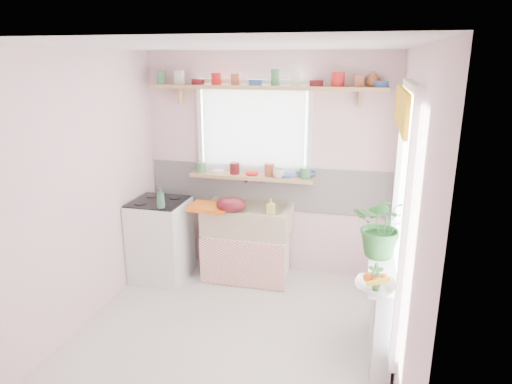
# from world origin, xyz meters

# --- Properties ---
(room) EXTENTS (3.20, 3.20, 3.20)m
(room) POSITION_xyz_m (0.66, 0.86, 1.37)
(room) COLOR silver
(room) RESTS_ON ground
(sink_unit) EXTENTS (0.95, 0.65, 1.11)m
(sink_unit) POSITION_xyz_m (-0.15, 1.29, 0.43)
(sink_unit) COLOR white
(sink_unit) RESTS_ON ground
(cooker) EXTENTS (0.58, 0.58, 0.93)m
(cooker) POSITION_xyz_m (-1.10, 1.05, 0.46)
(cooker) COLOR white
(cooker) RESTS_ON ground
(radiator_ledge) EXTENTS (0.22, 0.95, 0.78)m
(radiator_ledge) POSITION_xyz_m (1.30, 0.20, 0.40)
(radiator_ledge) COLOR white
(radiator_ledge) RESTS_ON ground
(windowsill) EXTENTS (1.40, 0.22, 0.04)m
(windowsill) POSITION_xyz_m (-0.15, 1.48, 1.14)
(windowsill) COLOR tan
(windowsill) RESTS_ON room
(pine_shelf) EXTENTS (2.52, 0.24, 0.04)m
(pine_shelf) POSITION_xyz_m (0.00, 1.47, 2.12)
(pine_shelf) COLOR tan
(pine_shelf) RESTS_ON room
(shelf_crockery) EXTENTS (2.47, 0.11, 0.12)m
(shelf_crockery) POSITION_xyz_m (-0.04, 1.47, 2.19)
(shelf_crockery) COLOR #3F7F4C
(shelf_crockery) RESTS_ON pine_shelf
(sill_crockery) EXTENTS (1.35, 0.11, 0.12)m
(sill_crockery) POSITION_xyz_m (-0.17, 1.48, 1.22)
(sill_crockery) COLOR #3F7F4C
(sill_crockery) RESTS_ON windowsill
(dish_tray) EXTENTS (0.44, 0.34, 0.04)m
(dish_tray) POSITION_xyz_m (-0.53, 1.10, 0.87)
(dish_tray) COLOR orange
(dish_tray) RESTS_ON sink_unit
(colander) EXTENTS (0.41, 0.41, 0.14)m
(colander) POSITION_xyz_m (-0.28, 1.10, 0.92)
(colander) COLOR maroon
(colander) RESTS_ON sink_unit
(jade_plant) EXTENTS (0.53, 0.47, 0.56)m
(jade_plant) POSITION_xyz_m (1.26, 0.46, 1.05)
(jade_plant) COLOR #276026
(jade_plant) RESTS_ON radiator_ledge
(fruit_bowl) EXTENTS (0.31, 0.31, 0.07)m
(fruit_bowl) POSITION_xyz_m (1.21, -0.20, 0.81)
(fruit_bowl) COLOR silver
(fruit_bowl) RESTS_ON radiator_ledge
(herb_pot) EXTENTS (0.12, 0.09, 0.22)m
(herb_pot) POSITION_xyz_m (1.21, -0.20, 0.88)
(herb_pot) COLOR #305F26
(herb_pot) RESTS_ON radiator_ledge
(soap_bottle_sink) EXTENTS (0.08, 0.08, 0.17)m
(soap_bottle_sink) POSITION_xyz_m (0.15, 1.10, 0.93)
(soap_bottle_sink) COLOR #CBD05C
(soap_bottle_sink) RESTS_ON sink_unit
(sill_cup) EXTENTS (0.17, 0.17, 0.10)m
(sill_cup) POSITION_xyz_m (0.16, 1.42, 1.21)
(sill_cup) COLOR beige
(sill_cup) RESTS_ON windowsill
(sill_bowl) EXTENTS (0.26, 0.26, 0.07)m
(sill_bowl) POSITION_xyz_m (0.45, 1.54, 1.19)
(sill_bowl) COLOR #3751B4
(sill_bowl) RESTS_ON windowsill
(shelf_vase) EXTENTS (0.19, 0.19, 0.15)m
(shelf_vase) POSITION_xyz_m (1.10, 1.53, 2.22)
(shelf_vase) COLOR #B36737
(shelf_vase) RESTS_ON pine_shelf
(cooker_bottle) EXTENTS (0.09, 0.09, 0.22)m
(cooker_bottle) POSITION_xyz_m (-0.96, 0.83, 1.03)
(cooker_bottle) COLOR #38704C
(cooker_bottle) RESTS_ON cooker
(fruit) EXTENTS (0.20, 0.14, 0.10)m
(fruit) POSITION_xyz_m (1.22, -0.19, 0.87)
(fruit) COLOR orange
(fruit) RESTS_ON fruit_bowl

